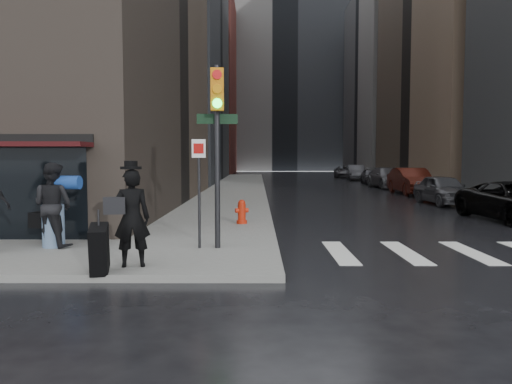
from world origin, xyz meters
TOP-DOWN VIEW (x-y plane):
  - ground at (0.00, 0.00)m, footprint 140.00×140.00m
  - sidewalk_left at (0.00, 27.00)m, footprint 4.00×50.00m
  - sidewalk_right at (13.50, 27.00)m, footprint 3.00×50.00m
  - crosswalk at (7.50, 1.00)m, footprint 8.50×3.00m
  - bldg_left_mid at (-13.00, 38.00)m, footprint 22.00×24.00m
  - bldg_left_far at (-13.00, 62.00)m, footprint 22.00×20.00m
  - bldg_right_far at (26.00, 58.00)m, footprint 22.00×20.00m
  - bldg_distant at (6.00, 78.00)m, footprint 40.00×12.00m
  - man_overcoat at (-1.11, -1.38)m, footprint 1.11×1.27m
  - man_jeans at (-3.47, 0.92)m, footprint 1.43×1.09m
  - traffic_light at (0.50, 0.70)m, footprint 1.08×0.53m
  - fire_hydrant at (0.97, 5.21)m, footprint 0.46×0.35m
  - parked_car_1 at (10.65, 13.51)m, footprint 1.96×4.39m
  - parked_car_2 at (11.12, 20.06)m, footprint 1.87×5.08m
  - parked_car_3 at (11.37, 26.62)m, footprint 2.52×5.47m
  - parked_car_4 at (11.57, 33.18)m, footprint 1.86×4.02m
  - parked_car_5 at (11.53, 39.73)m, footprint 2.08×4.83m
  - parked_car_6 at (11.52, 46.29)m, footprint 2.71×5.08m

SIDE VIEW (x-z plane):
  - ground at x=0.00m, z-range 0.00..0.00m
  - crosswalk at x=7.50m, z-range 0.00..0.01m
  - sidewalk_left at x=0.00m, z-range 0.00..0.15m
  - sidewalk_right at x=13.50m, z-range 0.00..0.15m
  - fire_hydrant at x=0.97m, z-range 0.11..0.90m
  - parked_car_4 at x=11.57m, z-range 0.00..1.34m
  - parked_car_6 at x=11.52m, z-range 0.00..1.36m
  - parked_car_1 at x=10.65m, z-range 0.00..1.47m
  - parked_car_5 at x=11.53m, z-range 0.00..1.55m
  - parked_car_3 at x=11.37m, z-range 0.00..1.55m
  - parked_car_2 at x=11.12m, z-range 0.00..1.66m
  - man_overcoat at x=-1.11m, z-range -0.02..2.12m
  - man_jeans at x=-3.47m, z-range 0.15..2.20m
  - traffic_light at x=0.50m, z-range 0.78..5.11m
  - bldg_right_far at x=26.00m, z-range 0.00..25.00m
  - bldg_left_far at x=-13.00m, z-range 0.00..26.00m
  - bldg_distant at x=6.00m, z-range 0.00..32.00m
  - bldg_left_mid at x=-13.00m, z-range 0.00..34.00m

